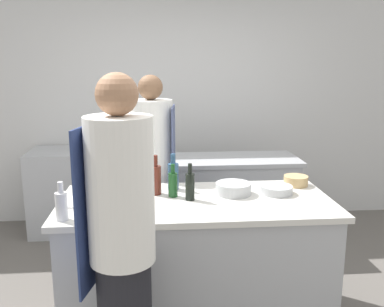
{
  "coord_description": "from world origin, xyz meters",
  "views": [
    {
      "loc": [
        -0.27,
        -2.8,
        1.86
      ],
      "look_at": [
        0.0,
        0.35,
        1.16
      ],
      "focal_mm": 40.0,
      "sensor_mm": 36.0,
      "label": 1
    }
  ],
  "objects_px": {
    "chef_at_prep_near": "(122,245)",
    "chef_at_stove": "(153,178)",
    "bowl_mixing_large": "(233,189)",
    "stockpot": "(146,148)",
    "cup": "(124,197)",
    "oven_range": "(74,191)",
    "bowl_ceramic_blue": "(276,190)",
    "bottle_sauce": "(125,184)",
    "bowl_prep_small": "(296,181)",
    "bottle_cooking_oil": "(155,179)",
    "bottle_water": "(173,175)",
    "bottle_wine": "(173,184)",
    "bottle_olive_oil": "(190,186)",
    "bottle_vinegar": "(62,205)"
  },
  "relations": [
    {
      "from": "chef_at_prep_near",
      "to": "bottle_sauce",
      "type": "xyz_separation_m",
      "value": [
        -0.04,
        0.84,
        0.08
      ]
    },
    {
      "from": "oven_range",
      "to": "bowl_prep_small",
      "type": "distance_m",
      "value": 2.52
    },
    {
      "from": "oven_range",
      "to": "bowl_ceramic_blue",
      "type": "bearing_deg",
      "value": -43.66
    },
    {
      "from": "oven_range",
      "to": "cup",
      "type": "relative_size",
      "value": 9.3
    },
    {
      "from": "bottle_wine",
      "to": "bottle_water",
      "type": "relative_size",
      "value": 0.87
    },
    {
      "from": "chef_at_stove",
      "to": "bottle_cooking_oil",
      "type": "bearing_deg",
      "value": 8.3
    },
    {
      "from": "bowl_ceramic_blue",
      "to": "bottle_wine",
      "type": "bearing_deg",
      "value": -179.34
    },
    {
      "from": "bottle_vinegar",
      "to": "bottle_cooking_oil",
      "type": "height_order",
      "value": "bottle_cooking_oil"
    },
    {
      "from": "bowl_mixing_large",
      "to": "bowl_ceramic_blue",
      "type": "relative_size",
      "value": 1.1
    },
    {
      "from": "bottle_wine",
      "to": "bottle_olive_oil",
      "type": "bearing_deg",
      "value": -36.59
    },
    {
      "from": "bottle_sauce",
      "to": "chef_at_stove",
      "type": "bearing_deg",
      "value": 71.12
    },
    {
      "from": "chef_at_prep_near",
      "to": "bowl_ceramic_blue",
      "type": "distance_m",
      "value": 1.31
    },
    {
      "from": "bottle_wine",
      "to": "bottle_water",
      "type": "distance_m",
      "value": 0.18
    },
    {
      "from": "bottle_olive_oil",
      "to": "bottle_cooking_oil",
      "type": "bearing_deg",
      "value": 147.0
    },
    {
      "from": "bottle_wine",
      "to": "cup",
      "type": "relative_size",
      "value": 2.42
    },
    {
      "from": "bottle_olive_oil",
      "to": "bowl_prep_small",
      "type": "bearing_deg",
      "value": 18.57
    },
    {
      "from": "stockpot",
      "to": "bottle_cooking_oil",
      "type": "bearing_deg",
      "value": -85.67
    },
    {
      "from": "bottle_sauce",
      "to": "stockpot",
      "type": "height_order",
      "value": "bottle_sauce"
    },
    {
      "from": "cup",
      "to": "stockpot",
      "type": "relative_size",
      "value": 0.34
    },
    {
      "from": "bottle_vinegar",
      "to": "bowl_mixing_large",
      "type": "height_order",
      "value": "bottle_vinegar"
    },
    {
      "from": "bowl_ceramic_blue",
      "to": "stockpot",
      "type": "bearing_deg",
      "value": 128.22
    },
    {
      "from": "bottle_vinegar",
      "to": "bowl_prep_small",
      "type": "xyz_separation_m",
      "value": [
        1.63,
        0.59,
        -0.06
      ]
    },
    {
      "from": "bottle_cooking_oil",
      "to": "cup",
      "type": "xyz_separation_m",
      "value": [
        -0.21,
        -0.19,
        -0.06
      ]
    },
    {
      "from": "bottle_sauce",
      "to": "bowl_prep_small",
      "type": "bearing_deg",
      "value": 6.28
    },
    {
      "from": "bowl_prep_small",
      "to": "cup",
      "type": "relative_size",
      "value": 1.89
    },
    {
      "from": "chef_at_stove",
      "to": "cup",
      "type": "relative_size",
      "value": 17.89
    },
    {
      "from": "chef_at_prep_near",
      "to": "bowl_ceramic_blue",
      "type": "xyz_separation_m",
      "value": [
        1.05,
        0.79,
        0.03
      ]
    },
    {
      "from": "bottle_cooking_oil",
      "to": "bottle_water",
      "type": "bearing_deg",
      "value": 39.51
    },
    {
      "from": "chef_at_stove",
      "to": "bottle_water",
      "type": "relative_size",
      "value": 6.45
    },
    {
      "from": "bowl_mixing_large",
      "to": "bottle_vinegar",
      "type": "bearing_deg",
      "value": -159.43
    },
    {
      "from": "chef_at_stove",
      "to": "bottle_wine",
      "type": "xyz_separation_m",
      "value": [
        0.15,
        -0.62,
        0.13
      ]
    },
    {
      "from": "chef_at_stove",
      "to": "bottle_sauce",
      "type": "relative_size",
      "value": 8.53
    },
    {
      "from": "bottle_water",
      "to": "cup",
      "type": "height_order",
      "value": "bottle_water"
    },
    {
      "from": "bowl_mixing_large",
      "to": "bottle_olive_oil",
      "type": "bearing_deg",
      "value": -161.54
    },
    {
      "from": "chef_at_prep_near",
      "to": "bottle_water",
      "type": "distance_m",
      "value": 1.02
    },
    {
      "from": "bottle_vinegar",
      "to": "bottle_wine",
      "type": "distance_m",
      "value": 0.79
    },
    {
      "from": "oven_range",
      "to": "bottle_cooking_oil",
      "type": "height_order",
      "value": "bottle_cooking_oil"
    },
    {
      "from": "oven_range",
      "to": "bottle_wine",
      "type": "relative_size",
      "value": 3.84
    },
    {
      "from": "oven_range",
      "to": "bottle_sauce",
      "type": "height_order",
      "value": "bottle_sauce"
    },
    {
      "from": "bottle_sauce",
      "to": "bowl_ceramic_blue",
      "type": "relative_size",
      "value": 0.88
    },
    {
      "from": "chef_at_prep_near",
      "to": "chef_at_stove",
      "type": "relative_size",
      "value": 1.03
    },
    {
      "from": "chef_at_stove",
      "to": "bowl_ceramic_blue",
      "type": "xyz_separation_m",
      "value": [
        0.89,
        -0.61,
        0.07
      ]
    },
    {
      "from": "chef_at_stove",
      "to": "bottle_water",
      "type": "xyz_separation_m",
      "value": [
        0.16,
        -0.44,
        0.14
      ]
    },
    {
      "from": "chef_at_prep_near",
      "to": "cup",
      "type": "xyz_separation_m",
      "value": [
        -0.03,
        0.66,
        0.05
      ]
    },
    {
      "from": "chef_at_prep_near",
      "to": "cup",
      "type": "relative_size",
      "value": 18.51
    },
    {
      "from": "bottle_cooking_oil",
      "to": "stockpot",
      "type": "xyz_separation_m",
      "value": [
        -0.09,
        1.15,
        -0.01
      ]
    },
    {
      "from": "bowl_mixing_large",
      "to": "stockpot",
      "type": "bearing_deg",
      "value": 118.21
    },
    {
      "from": "stockpot",
      "to": "bowl_ceramic_blue",
      "type": "bearing_deg",
      "value": -51.78
    },
    {
      "from": "bottle_wine",
      "to": "bowl_mixing_large",
      "type": "bearing_deg",
      "value": 2.95
    },
    {
      "from": "oven_range",
      "to": "cup",
      "type": "bearing_deg",
      "value": -69.36
    }
  ]
}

